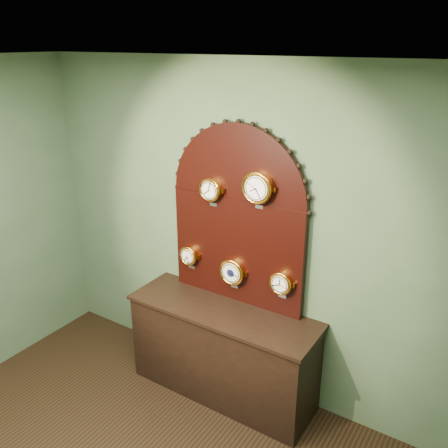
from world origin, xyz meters
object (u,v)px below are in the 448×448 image
Objects in this scene: arabic_clock at (258,188)px; barometer at (233,272)px; roman_clock at (211,190)px; display_board at (238,211)px; hygrometer at (189,255)px; tide_clock at (281,283)px; shop_counter at (223,353)px.

barometer is (-0.22, 0.00, -0.76)m from arabic_clock.
arabic_clock is at bearing -0.20° from roman_clock.
display_board is 0.66m from hygrometer.
display_board is at bearing 171.61° from tide_clock.
barometer is (-0.00, 0.15, 0.71)m from shop_counter.
roman_clock is at bearing 143.65° from shop_counter.
shop_counter is at bearing -19.07° from hygrometer.
arabic_clock is (0.42, -0.00, 0.09)m from roman_clock.
tide_clock is at bearing -8.39° from display_board.
hygrometer is (-0.24, 0.00, -0.64)m from roman_clock.
roman_clock is 0.81× the size of arabic_clock.
barometer reaches higher than shop_counter.
shop_counter is 1.25m from display_board.
roman_clock reaches higher than barometer.
hygrometer is at bearing 179.82° from arabic_clock.
hygrometer is (-0.66, 0.00, -0.73)m from arabic_clock.
hygrometer is 0.95× the size of tide_clock.
shop_counter is 5.71× the size of barometer.
display_board is 0.66m from tide_clock.
arabic_clock reaches higher than barometer.
shop_counter is at bearing -89.61° from barometer.
hygrometer is at bearing 179.98° from tide_clock.
hygrometer is at bearing 179.87° from roman_clock.
roman_clock reaches higher than shop_counter.
tide_clock is (0.65, 0.00, -0.65)m from roman_clock.
shop_counter is 0.88m from hygrometer.
shop_counter is at bearing -144.56° from arabic_clock.
tide_clock is (0.89, -0.00, -0.01)m from hygrometer.
roman_clock is 1.08× the size of hygrometer.
barometer is at bearing -179.85° from tide_clock.
arabic_clock is at bearing -179.59° from tide_clock.
hygrometer is at bearing -171.71° from display_board.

